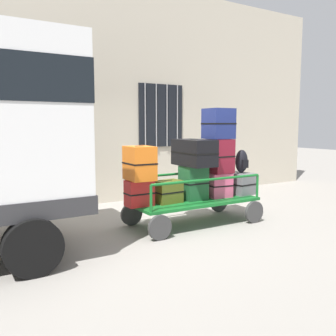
{
  "coord_description": "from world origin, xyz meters",
  "views": [
    {
      "loc": [
        -3.58,
        -5.44,
        1.79
      ],
      "look_at": [
        -0.33,
        -0.09,
        1.05
      ],
      "focal_mm": 39.71,
      "sensor_mm": 36.0,
      "label": 1
    }
  ],
  "objects_px": {
    "suitcase_left_bottom": "(139,193)",
    "suitcase_center_bottom": "(193,183)",
    "suitcase_center_middle": "(194,153)",
    "suitcase_right_bottom": "(239,183)",
    "suitcase_midright_bottom": "(218,185)",
    "luggage_cart": "(194,204)",
    "suitcase_left_middle": "(140,163)",
    "suitcase_midright_top": "(218,124)",
    "suitcase_midleft_bottom": "(168,192)",
    "backpack": "(242,161)",
    "suitcase_midright_middle": "(219,156)"
  },
  "relations": [
    {
      "from": "suitcase_left_bottom",
      "to": "suitcase_center_bottom",
      "type": "height_order",
      "value": "suitcase_center_bottom"
    },
    {
      "from": "suitcase_center_middle",
      "to": "suitcase_right_bottom",
      "type": "height_order",
      "value": "suitcase_center_middle"
    },
    {
      "from": "suitcase_midright_bottom",
      "to": "suitcase_right_bottom",
      "type": "xyz_separation_m",
      "value": [
        0.54,
        0.02,
        -0.02
      ]
    },
    {
      "from": "suitcase_left_bottom",
      "to": "luggage_cart",
      "type": "bearing_deg",
      "value": -1.62
    },
    {
      "from": "suitcase_left_middle",
      "to": "suitcase_center_bottom",
      "type": "xyz_separation_m",
      "value": [
        1.07,
        0.0,
        -0.41
      ]
    },
    {
      "from": "suitcase_left_bottom",
      "to": "suitcase_midright_top",
      "type": "bearing_deg",
      "value": -1.21
    },
    {
      "from": "luggage_cart",
      "to": "suitcase_midright_top",
      "type": "xyz_separation_m",
      "value": [
        0.54,
        -0.0,
        1.43
      ]
    },
    {
      "from": "suitcase_midright_bottom",
      "to": "suitcase_center_middle",
      "type": "bearing_deg",
      "value": 177.01
    },
    {
      "from": "suitcase_left_middle",
      "to": "suitcase_midright_top",
      "type": "height_order",
      "value": "suitcase_midright_top"
    },
    {
      "from": "suitcase_right_bottom",
      "to": "suitcase_midleft_bottom",
      "type": "bearing_deg",
      "value": 179.82
    },
    {
      "from": "luggage_cart",
      "to": "suitcase_center_bottom",
      "type": "relative_size",
      "value": 3.91
    },
    {
      "from": "suitcase_midright_bottom",
      "to": "suitcase_midright_top",
      "type": "distance_m",
      "value": 1.13
    },
    {
      "from": "suitcase_center_bottom",
      "to": "suitcase_midleft_bottom",
      "type": "bearing_deg",
      "value": -178.33
    },
    {
      "from": "suitcase_center_middle",
      "to": "suitcase_midright_bottom",
      "type": "height_order",
      "value": "suitcase_center_middle"
    },
    {
      "from": "suitcase_center_middle",
      "to": "suitcase_right_bottom",
      "type": "relative_size",
      "value": 1.61
    },
    {
      "from": "suitcase_center_bottom",
      "to": "backpack",
      "type": "height_order",
      "value": "backpack"
    },
    {
      "from": "luggage_cart",
      "to": "suitcase_midright_middle",
      "type": "distance_m",
      "value": 1.0
    },
    {
      "from": "suitcase_midright_middle",
      "to": "suitcase_center_bottom",
      "type": "bearing_deg",
      "value": 175.04
    },
    {
      "from": "luggage_cart",
      "to": "suitcase_left_middle",
      "type": "relative_size",
      "value": 4.28
    },
    {
      "from": "suitcase_midleft_bottom",
      "to": "suitcase_midright_middle",
      "type": "distance_m",
      "value": 1.21
    },
    {
      "from": "luggage_cart",
      "to": "suitcase_midright_top",
      "type": "relative_size",
      "value": 4.29
    },
    {
      "from": "suitcase_midleft_bottom",
      "to": "suitcase_center_middle",
      "type": "height_order",
      "value": "suitcase_center_middle"
    },
    {
      "from": "suitcase_midright_middle",
      "to": "suitcase_midright_top",
      "type": "relative_size",
      "value": 1.12
    },
    {
      "from": "suitcase_left_bottom",
      "to": "suitcase_midleft_bottom",
      "type": "xyz_separation_m",
      "value": [
        0.54,
        -0.03,
        -0.02
      ]
    },
    {
      "from": "suitcase_center_bottom",
      "to": "suitcase_midright_middle",
      "type": "bearing_deg",
      "value": -4.96
    },
    {
      "from": "backpack",
      "to": "suitcase_midright_bottom",
      "type": "bearing_deg",
      "value": 179.89
    },
    {
      "from": "suitcase_midright_bottom",
      "to": "suitcase_midright_middle",
      "type": "distance_m",
      "value": 0.54
    },
    {
      "from": "suitcase_midleft_bottom",
      "to": "suitcase_center_bottom",
      "type": "distance_m",
      "value": 0.55
    },
    {
      "from": "suitcase_left_bottom",
      "to": "suitcase_midright_middle",
      "type": "height_order",
      "value": "suitcase_midright_middle"
    },
    {
      "from": "suitcase_midright_middle",
      "to": "suitcase_center_middle",
      "type": "bearing_deg",
      "value": 176.13
    },
    {
      "from": "luggage_cart",
      "to": "suitcase_midright_bottom",
      "type": "height_order",
      "value": "suitcase_midright_bottom"
    },
    {
      "from": "backpack",
      "to": "luggage_cart",
      "type": "bearing_deg",
      "value": 178.62
    },
    {
      "from": "luggage_cart",
      "to": "suitcase_center_middle",
      "type": "xyz_separation_m",
      "value": [
        -0.0,
        0.0,
        0.92
      ]
    },
    {
      "from": "suitcase_midright_bottom",
      "to": "suitcase_midright_top",
      "type": "height_order",
      "value": "suitcase_midright_top"
    },
    {
      "from": "suitcase_left_bottom",
      "to": "suitcase_midright_middle",
      "type": "bearing_deg",
      "value": -2.28
    },
    {
      "from": "suitcase_left_bottom",
      "to": "suitcase_midright_top",
      "type": "relative_size",
      "value": 0.82
    },
    {
      "from": "luggage_cart",
      "to": "suitcase_midright_top",
      "type": "height_order",
      "value": "suitcase_midright_top"
    },
    {
      "from": "suitcase_midright_top",
      "to": "backpack",
      "type": "distance_m",
      "value": 0.91
    },
    {
      "from": "suitcase_center_bottom",
      "to": "backpack",
      "type": "relative_size",
      "value": 1.39
    },
    {
      "from": "suitcase_left_bottom",
      "to": "suitcase_center_bottom",
      "type": "distance_m",
      "value": 1.08
    },
    {
      "from": "suitcase_center_bottom",
      "to": "backpack",
      "type": "bearing_deg",
      "value": -2.05
    },
    {
      "from": "suitcase_left_middle",
      "to": "suitcase_midright_top",
      "type": "distance_m",
      "value": 1.73
    },
    {
      "from": "suitcase_center_bottom",
      "to": "suitcase_right_bottom",
      "type": "height_order",
      "value": "suitcase_center_bottom"
    },
    {
      "from": "suitcase_midleft_bottom",
      "to": "backpack",
      "type": "distance_m",
      "value": 1.69
    },
    {
      "from": "suitcase_midleft_bottom",
      "to": "suitcase_right_bottom",
      "type": "xyz_separation_m",
      "value": [
        1.61,
        -0.01,
        0.01
      ]
    },
    {
      "from": "suitcase_left_bottom",
      "to": "suitcase_center_middle",
      "type": "bearing_deg",
      "value": -1.49
    },
    {
      "from": "suitcase_left_middle",
      "to": "suitcase_midright_bottom",
      "type": "bearing_deg",
      "value": -1.24
    },
    {
      "from": "suitcase_midright_middle",
      "to": "suitcase_midright_top",
      "type": "distance_m",
      "value": 0.59
    },
    {
      "from": "luggage_cart",
      "to": "suitcase_left_bottom",
      "type": "relative_size",
      "value": 5.24
    },
    {
      "from": "suitcase_left_middle",
      "to": "suitcase_midright_bottom",
      "type": "relative_size",
      "value": 1.22
    }
  ]
}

